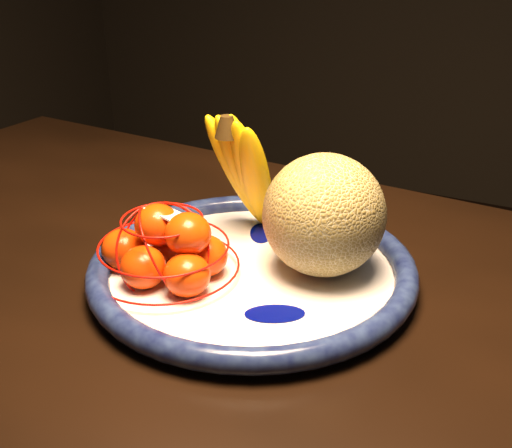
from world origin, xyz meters
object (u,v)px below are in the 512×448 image
at_px(cantaloupe, 324,215).
at_px(mandarin_bag, 167,250).
at_px(fruit_bowl, 252,269).
at_px(dining_table, 202,356).
at_px(banana_bunch, 247,168).

bearing_deg(cantaloupe, mandarin_bag, -149.13).
xyz_separation_m(fruit_bowl, cantaloupe, (0.07, 0.04, 0.07)).
distance_m(dining_table, fruit_bowl, 0.12).
distance_m(fruit_bowl, mandarin_bag, 0.10).
relative_size(fruit_bowl, banana_bunch, 2.19).
bearing_deg(banana_bunch, fruit_bowl, -39.34).
bearing_deg(mandarin_bag, banana_bunch, 78.49).
relative_size(fruit_bowl, cantaloupe, 2.73).
height_order(fruit_bowl, mandarin_bag, mandarin_bag).
xyz_separation_m(fruit_bowl, banana_bunch, (-0.05, 0.09, 0.09)).
bearing_deg(cantaloupe, fruit_bowl, -153.49).
relative_size(dining_table, cantaloupe, 10.69).
bearing_deg(cantaloupe, banana_bunch, 157.15).
distance_m(dining_table, banana_bunch, 0.24).
xyz_separation_m(cantaloupe, banana_bunch, (-0.12, 0.05, 0.02)).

